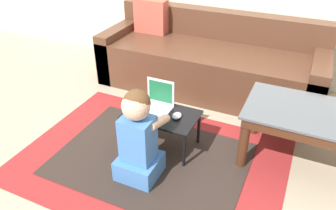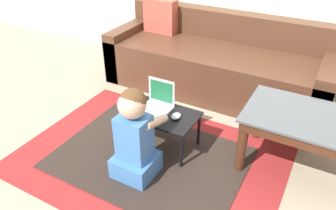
{
  "view_description": "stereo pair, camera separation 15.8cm",
  "coord_description": "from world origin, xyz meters",
  "px_view_note": "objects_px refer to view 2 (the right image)",
  "views": [
    {
      "loc": [
        0.86,
        -1.93,
        1.7
      ],
      "look_at": [
        -0.03,
        0.02,
        0.37
      ],
      "focal_mm": 35.0,
      "sensor_mm": 36.0,
      "label": 1
    },
    {
      "loc": [
        1.0,
        -1.86,
        1.7
      ],
      "look_at": [
        -0.03,
        0.02,
        0.37
      ],
      "focal_mm": 35.0,
      "sensor_mm": 36.0,
      "label": 2
    }
  ],
  "objects_px": {
    "computer_mouse": "(176,116)",
    "person_seated": "(135,136)",
    "laptop": "(156,106)",
    "couch": "(216,64)",
    "coffee_table": "(331,131)",
    "laptop_desk": "(161,117)"
  },
  "relations": [
    {
      "from": "couch",
      "to": "coffee_table",
      "type": "height_order",
      "value": "couch"
    },
    {
      "from": "computer_mouse",
      "to": "person_seated",
      "type": "bearing_deg",
      "value": -109.05
    },
    {
      "from": "laptop_desk",
      "to": "laptop",
      "type": "distance_m",
      "value": 0.1
    },
    {
      "from": "coffee_table",
      "to": "laptop",
      "type": "xyz_separation_m",
      "value": [
        -1.23,
        -0.24,
        -0.04
      ]
    },
    {
      "from": "laptop_desk",
      "to": "laptop",
      "type": "relative_size",
      "value": 2.43
    },
    {
      "from": "laptop",
      "to": "computer_mouse",
      "type": "height_order",
      "value": "laptop"
    },
    {
      "from": "couch",
      "to": "coffee_table",
      "type": "relative_size",
      "value": 1.93
    },
    {
      "from": "laptop",
      "to": "person_seated",
      "type": "distance_m",
      "value": 0.4
    },
    {
      "from": "computer_mouse",
      "to": "person_seated",
      "type": "height_order",
      "value": "person_seated"
    },
    {
      "from": "laptop_desk",
      "to": "person_seated",
      "type": "relative_size",
      "value": 0.8
    },
    {
      "from": "laptop_desk",
      "to": "laptop",
      "type": "xyz_separation_m",
      "value": [
        -0.06,
        0.03,
        0.07
      ]
    },
    {
      "from": "coffee_table",
      "to": "laptop",
      "type": "height_order",
      "value": "laptop"
    },
    {
      "from": "laptop_desk",
      "to": "person_seated",
      "type": "xyz_separation_m",
      "value": [
        0.0,
        -0.37,
        0.06
      ]
    },
    {
      "from": "couch",
      "to": "laptop",
      "type": "relative_size",
      "value": 9.67
    },
    {
      "from": "coffee_table",
      "to": "computer_mouse",
      "type": "relative_size",
      "value": 12.49
    },
    {
      "from": "couch",
      "to": "laptop",
      "type": "xyz_separation_m",
      "value": [
        -0.07,
        -1.09,
        0.07
      ]
    },
    {
      "from": "computer_mouse",
      "to": "person_seated",
      "type": "distance_m",
      "value": 0.39
    },
    {
      "from": "laptop_desk",
      "to": "couch",
      "type": "bearing_deg",
      "value": 89.59
    },
    {
      "from": "computer_mouse",
      "to": "person_seated",
      "type": "relative_size",
      "value": 0.13
    },
    {
      "from": "computer_mouse",
      "to": "person_seated",
      "type": "xyz_separation_m",
      "value": [
        -0.13,
        -0.37,
        0.01
      ]
    },
    {
      "from": "couch",
      "to": "person_seated",
      "type": "height_order",
      "value": "couch"
    },
    {
      "from": "coffee_table",
      "to": "laptop",
      "type": "bearing_deg",
      "value": -169.02
    }
  ]
}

